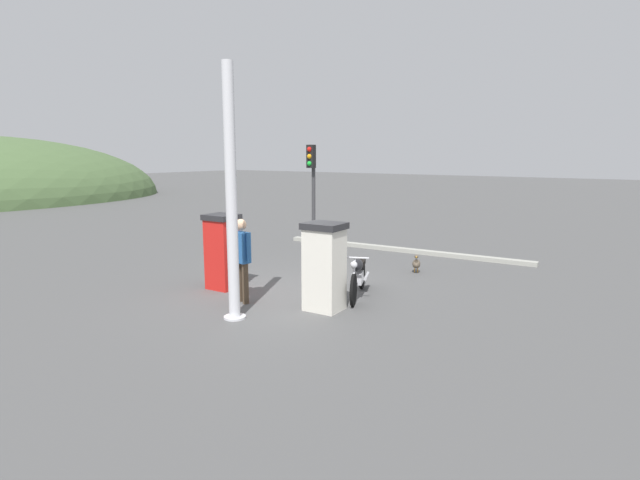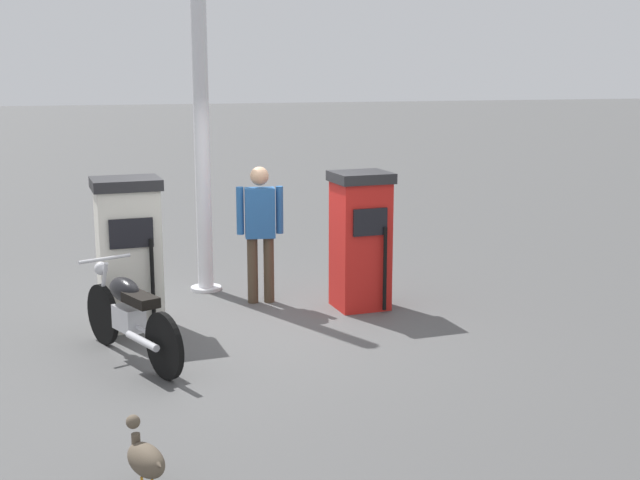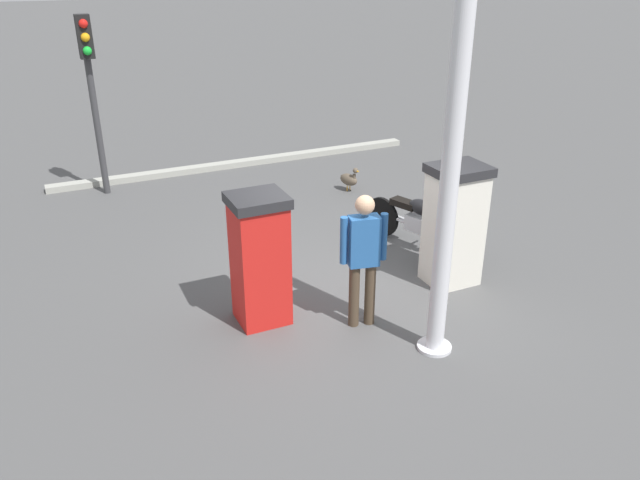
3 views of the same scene
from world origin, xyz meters
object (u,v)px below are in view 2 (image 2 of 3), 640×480
(fuel_pump_far, at_px, (360,240))
(wandering_duck, at_px, (145,458))
(motorcycle_near_pump, at_px, (129,313))
(fuel_pump_near, at_px, (129,252))
(attendant_person, at_px, (260,225))
(canopy_support_pole, at_px, (201,124))

(fuel_pump_far, distance_m, wandering_duck, 4.82)
(motorcycle_near_pump, relative_size, wandering_duck, 3.68)
(fuel_pump_near, distance_m, attendant_person, 1.71)
(motorcycle_near_pump, bearing_deg, attendant_person, 134.30)
(attendant_person, bearing_deg, fuel_pump_far, 63.23)
(fuel_pump_near, bearing_deg, wandering_duck, -2.64)
(fuel_pump_near, distance_m, fuel_pump_far, 2.71)
(fuel_pump_near, relative_size, fuel_pump_far, 1.02)
(fuel_pump_near, xyz_separation_m, motorcycle_near_pump, (1.10, -0.09, -0.38))
(fuel_pump_far, height_order, motorcycle_near_pump, fuel_pump_far)
(fuel_pump_far, relative_size, wandering_duck, 3.34)
(canopy_support_pole, bearing_deg, attendant_person, 35.38)
(wandering_duck, bearing_deg, fuel_pump_near, 177.36)
(fuel_pump_far, relative_size, motorcycle_near_pump, 0.91)
(fuel_pump_near, height_order, fuel_pump_far, fuel_pump_near)
(attendant_person, bearing_deg, canopy_support_pole, -144.62)
(fuel_pump_near, distance_m, wandering_duck, 3.87)
(fuel_pump_near, xyz_separation_m, attendant_person, (-0.56, 1.61, 0.12))
(motorcycle_near_pump, distance_m, wandering_duck, 2.73)
(attendant_person, relative_size, wandering_duck, 3.42)
(canopy_support_pole, bearing_deg, wandering_duck, -13.30)
(canopy_support_pole, bearing_deg, fuel_pump_far, 50.99)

